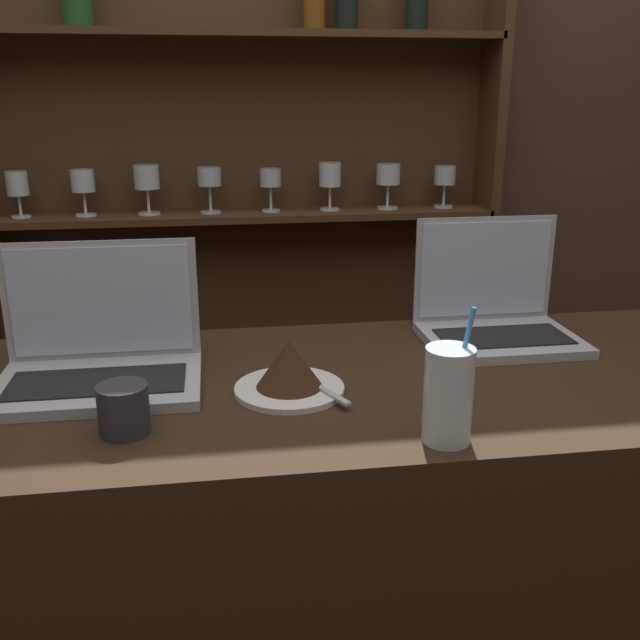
# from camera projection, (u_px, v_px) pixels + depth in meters

# --- Properties ---
(bar_counter) EXTENTS (1.92, 0.62, 0.97)m
(bar_counter) POSITION_uv_depth(u_px,v_px,m) (314.00, 612.00, 1.38)
(bar_counter) COLOR black
(bar_counter) RESTS_ON ground_plane
(back_wall) EXTENTS (7.00, 0.06, 2.70)m
(back_wall) POSITION_uv_depth(u_px,v_px,m) (262.00, 125.00, 2.15)
(back_wall) COLOR #4C3328
(back_wall) RESTS_ON ground_plane
(back_shelf) EXTENTS (1.53, 0.18, 2.00)m
(back_shelf) POSITION_uv_depth(u_px,v_px,m) (242.00, 229.00, 2.15)
(back_shelf) COLOR #472D19
(back_shelf) RESTS_ON ground_plane
(laptop_near) EXTENTS (0.34, 0.23, 0.23)m
(laptop_near) POSITION_uv_depth(u_px,v_px,m) (100.00, 353.00, 1.21)
(laptop_near) COLOR #ADADB2
(laptop_near) RESTS_ON bar_counter
(laptop_far) EXTENTS (0.30, 0.22, 0.23)m
(laptop_far) POSITION_uv_depth(u_px,v_px,m) (495.00, 313.00, 1.43)
(laptop_far) COLOR #ADADB2
(laptop_far) RESTS_ON bar_counter
(cake_plate) EXTENTS (0.18, 0.18, 0.09)m
(cake_plate) POSITION_uv_depth(u_px,v_px,m) (289.00, 370.00, 1.17)
(cake_plate) COLOR silver
(cake_plate) RESTS_ON bar_counter
(water_glass) EXTENTS (0.07, 0.07, 0.20)m
(water_glass) POSITION_uv_depth(u_px,v_px,m) (448.00, 395.00, 1.00)
(water_glass) COLOR silver
(water_glass) RESTS_ON bar_counter
(coffee_cup) EXTENTS (0.07, 0.07, 0.07)m
(coffee_cup) POSITION_uv_depth(u_px,v_px,m) (124.00, 409.00, 1.03)
(coffee_cup) COLOR #2D2D33
(coffee_cup) RESTS_ON bar_counter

